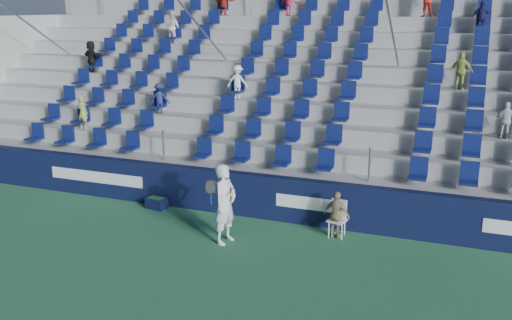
{
  "coord_description": "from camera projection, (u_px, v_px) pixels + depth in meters",
  "views": [
    {
      "loc": [
        5.3,
        -10.52,
        5.56
      ],
      "look_at": [
        0.2,
        2.8,
        1.7
      ],
      "focal_mm": 40.0,
      "sensor_mm": 36.0,
      "label": 1
    }
  ],
  "objects": [
    {
      "name": "ball_bin",
      "position": [
        157.0,
        202.0,
        16.17
      ],
      "size": [
        0.6,
        0.43,
        0.32
      ],
      "color": "#0E1334",
      "rests_on": "ground"
    },
    {
      "name": "line_judge",
      "position": [
        337.0,
        215.0,
        14.02
      ],
      "size": [
        0.75,
        0.47,
        1.19
      ],
      "primitive_type": "imported",
      "rotation": [
        0.0,
        0.0,
        2.86
      ],
      "color": "tan",
      "rests_on": "ground"
    },
    {
      "name": "line_judge_chair",
      "position": [
        338.0,
        215.0,
        14.17
      ],
      "size": [
        0.48,
        0.5,
        0.92
      ],
      "color": "white",
      "rests_on": "ground"
    },
    {
      "name": "sponsor_wall",
      "position": [
        254.0,
        195.0,
        15.45
      ],
      "size": [
        24.0,
        0.32,
        1.2
      ],
      "color": "#0E1334",
      "rests_on": "ground"
    },
    {
      "name": "grandstand",
      "position": [
        307.0,
        109.0,
        19.64
      ],
      "size": [
        24.0,
        8.17,
        6.63
      ],
      "color": "#A3A39E",
      "rests_on": "ground"
    },
    {
      "name": "ground",
      "position": [
        203.0,
        263.0,
        12.77
      ],
      "size": [
        70.0,
        70.0,
        0.0
      ],
      "primitive_type": "plane",
      "color": "#317348",
      "rests_on": "ground"
    },
    {
      "name": "tennis_player",
      "position": [
        225.0,
        204.0,
        13.64
      ],
      "size": [
        0.7,
        0.79,
        1.96
      ],
      "color": "silver",
      "rests_on": "ground"
    }
  ]
}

